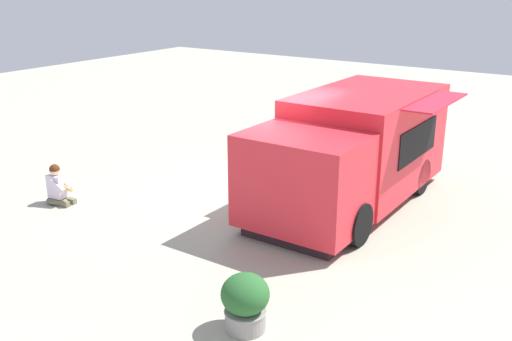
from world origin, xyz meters
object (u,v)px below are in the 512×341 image
at_px(food_truck, 351,153).
at_px(planter_flowering_near, 245,301).
at_px(planter_flowering_far, 345,126).
at_px(person_customer, 58,188).

xyz_separation_m(food_truck, planter_flowering_near, (5.07, 0.86, -0.67)).
relative_size(planter_flowering_near, planter_flowering_far, 1.13).
height_order(planter_flowering_near, planter_flowering_far, planter_flowering_near).
bearing_deg(planter_flowering_far, person_customer, -18.74).
bearing_deg(food_truck, planter_flowering_far, -153.11).
xyz_separation_m(food_truck, planter_flowering_far, (-4.61, -2.34, -0.73)).
xyz_separation_m(planter_flowering_near, planter_flowering_far, (-9.69, -3.20, -0.06)).
distance_m(planter_flowering_near, planter_flowering_far, 10.20).
distance_m(food_truck, person_customer, 6.22).
height_order(food_truck, planter_flowering_far, food_truck).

